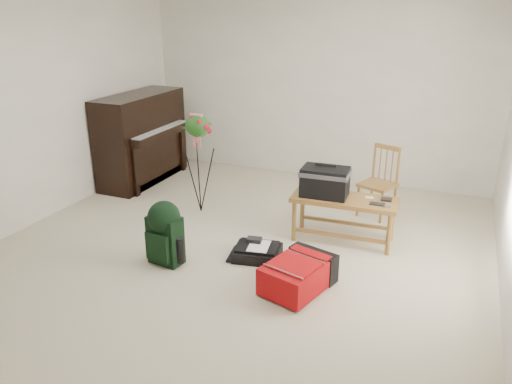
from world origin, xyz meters
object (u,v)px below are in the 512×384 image
at_px(black_duffel, 257,252).
at_px(red_suitcase, 300,272).
at_px(piano, 142,140).
at_px(bench, 331,187).
at_px(dining_chair, 378,182).
at_px(flower_stand, 199,164).
at_px(green_backpack, 165,230).

bearing_deg(black_duffel, red_suitcase, -42.69).
distance_m(piano, bench, 3.10).
bearing_deg(piano, dining_chair, 0.21).
bearing_deg(bench, flower_stand, 172.33).
distance_m(red_suitcase, black_duffel, 0.67).
xyz_separation_m(piano, bench, (2.98, -0.85, 0.00)).
height_order(red_suitcase, flower_stand, flower_stand).
relative_size(dining_chair, green_backpack, 1.31).
height_order(piano, red_suitcase, piano).
relative_size(green_backpack, flower_stand, 0.52).
xyz_separation_m(green_backpack, flower_stand, (-0.32, 1.30, 0.25)).
bearing_deg(flower_stand, black_duffel, -43.19).
bearing_deg(flower_stand, bench, -10.31).
relative_size(bench, dining_chair, 1.32).
bearing_deg(red_suitcase, flower_stand, 159.74).
bearing_deg(flower_stand, red_suitcase, -41.54).
height_order(piano, dining_chair, piano).
bearing_deg(piano, flower_stand, -28.59).
height_order(red_suitcase, black_duffel, red_suitcase).
distance_m(piano, dining_chair, 3.35).
bearing_deg(piano, bench, -15.87).
height_order(black_duffel, green_backpack, green_backpack).
bearing_deg(dining_chair, piano, -159.79).
distance_m(bench, green_backpack, 1.80).
xyz_separation_m(piano, dining_chair, (3.34, 0.01, -0.18)).
bearing_deg(black_duffel, green_backpack, -161.55).
bearing_deg(black_duffel, dining_chair, 49.92).
bearing_deg(dining_chair, bench, -92.59).
relative_size(bench, flower_stand, 0.90).
bearing_deg(green_backpack, red_suitcase, 11.05).
bearing_deg(red_suitcase, green_backpack, -160.90).
bearing_deg(dining_chair, black_duffel, -99.61).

